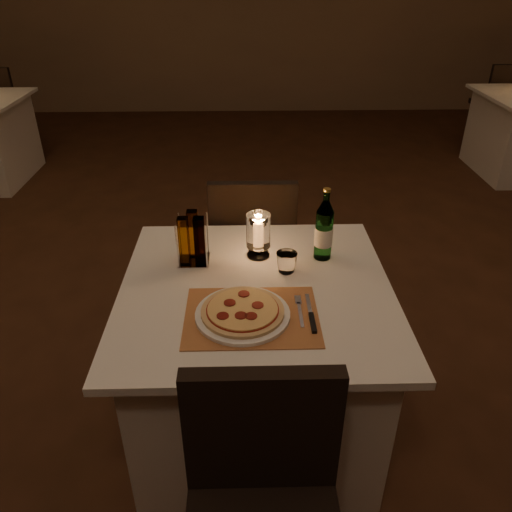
{
  "coord_description": "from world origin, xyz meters",
  "views": [
    {
      "loc": [
        0.14,
        -1.98,
        1.77
      ],
      "look_at": [
        0.18,
        -0.44,
        0.86
      ],
      "focal_mm": 35.0,
      "sensor_mm": 36.0,
      "label": 1
    }
  ],
  "objects_px": {
    "main_table": "(256,362)",
    "plate": "(243,314)",
    "chair_far": "(252,240)",
    "hurricane_candle": "(258,232)",
    "chair_near": "(263,498)",
    "pizza": "(243,310)",
    "tumbler": "(287,262)",
    "water_bottle": "(324,231)"
  },
  "relations": [
    {
      "from": "chair_far",
      "to": "tumbler",
      "type": "relative_size",
      "value": 11.19
    },
    {
      "from": "chair_near",
      "to": "pizza",
      "type": "bearing_deg",
      "value": 95.36
    },
    {
      "from": "pizza",
      "to": "water_bottle",
      "type": "relative_size",
      "value": 0.94
    },
    {
      "from": "tumbler",
      "to": "hurricane_candle",
      "type": "distance_m",
      "value": 0.17
    },
    {
      "from": "chair_near",
      "to": "tumbler",
      "type": "distance_m",
      "value": 0.86
    },
    {
      "from": "chair_near",
      "to": "water_bottle",
      "type": "bearing_deg",
      "value": 73.55
    },
    {
      "from": "water_bottle",
      "to": "hurricane_candle",
      "type": "bearing_deg",
      "value": 176.17
    },
    {
      "from": "water_bottle",
      "to": "plate",
      "type": "bearing_deg",
      "value": -129.67
    },
    {
      "from": "main_table",
      "to": "tumbler",
      "type": "distance_m",
      "value": 0.44
    },
    {
      "from": "hurricane_candle",
      "to": "main_table",
      "type": "bearing_deg",
      "value": -93.71
    },
    {
      "from": "chair_far",
      "to": "tumbler",
      "type": "height_order",
      "value": "chair_far"
    },
    {
      "from": "pizza",
      "to": "tumbler",
      "type": "relative_size",
      "value": 3.48
    },
    {
      "from": "chair_near",
      "to": "plate",
      "type": "height_order",
      "value": "chair_near"
    },
    {
      "from": "plate",
      "to": "chair_near",
      "type": "bearing_deg",
      "value": -84.65
    },
    {
      "from": "chair_far",
      "to": "water_bottle",
      "type": "distance_m",
      "value": 0.65
    },
    {
      "from": "chair_near",
      "to": "pizza",
      "type": "distance_m",
      "value": 0.58
    },
    {
      "from": "pizza",
      "to": "hurricane_candle",
      "type": "height_order",
      "value": "hurricane_candle"
    },
    {
      "from": "main_table",
      "to": "plate",
      "type": "xyz_separation_m",
      "value": [
        -0.05,
        -0.18,
        0.38
      ]
    },
    {
      "from": "plate",
      "to": "tumbler",
      "type": "xyz_separation_m",
      "value": [
        0.17,
        0.29,
        0.03
      ]
    },
    {
      "from": "tumbler",
      "to": "pizza",
      "type": "bearing_deg",
      "value": -120.74
    },
    {
      "from": "plate",
      "to": "tumbler",
      "type": "height_order",
      "value": "tumbler"
    },
    {
      "from": "chair_near",
      "to": "chair_far",
      "type": "distance_m",
      "value": 1.43
    },
    {
      "from": "plate",
      "to": "chair_far",
      "type": "bearing_deg",
      "value": 86.8
    },
    {
      "from": "chair_far",
      "to": "main_table",
      "type": "bearing_deg",
      "value": -90.0
    },
    {
      "from": "chair_near",
      "to": "pizza",
      "type": "xyz_separation_m",
      "value": [
        -0.05,
        0.53,
        0.22
      ]
    },
    {
      "from": "chair_near",
      "to": "hurricane_candle",
      "type": "xyz_separation_m",
      "value": [
        0.01,
        0.94,
        0.3
      ]
    },
    {
      "from": "pizza",
      "to": "chair_far",
      "type": "bearing_deg",
      "value": 86.79
    },
    {
      "from": "pizza",
      "to": "tumbler",
      "type": "distance_m",
      "value": 0.33
    },
    {
      "from": "plate",
      "to": "hurricane_candle",
      "type": "bearing_deg",
      "value": 80.95
    },
    {
      "from": "plate",
      "to": "main_table",
      "type": "bearing_deg",
      "value": 74.48
    },
    {
      "from": "chair_far",
      "to": "pizza",
      "type": "bearing_deg",
      "value": -93.21
    },
    {
      "from": "tumbler",
      "to": "chair_near",
      "type": "bearing_deg",
      "value": -98.3
    },
    {
      "from": "main_table",
      "to": "chair_near",
      "type": "xyz_separation_m",
      "value": [
        0.0,
        -0.71,
        0.18
      ]
    },
    {
      "from": "plate",
      "to": "hurricane_candle",
      "type": "height_order",
      "value": "hurricane_candle"
    },
    {
      "from": "chair_far",
      "to": "hurricane_candle",
      "type": "height_order",
      "value": "hurricane_candle"
    },
    {
      "from": "chair_near",
      "to": "tumbler",
      "type": "height_order",
      "value": "chair_near"
    },
    {
      "from": "main_table",
      "to": "water_bottle",
      "type": "height_order",
      "value": "water_bottle"
    },
    {
      "from": "pizza",
      "to": "chair_near",
      "type": "bearing_deg",
      "value": -84.64
    },
    {
      "from": "hurricane_candle",
      "to": "tumbler",
      "type": "bearing_deg",
      "value": -49.1
    },
    {
      "from": "chair_far",
      "to": "hurricane_candle",
      "type": "distance_m",
      "value": 0.57
    },
    {
      "from": "chair_far",
      "to": "water_bottle",
      "type": "xyz_separation_m",
      "value": [
        0.27,
        -0.51,
        0.31
      ]
    },
    {
      "from": "chair_near",
      "to": "chair_far",
      "type": "bearing_deg",
      "value": 90.0
    }
  ]
}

